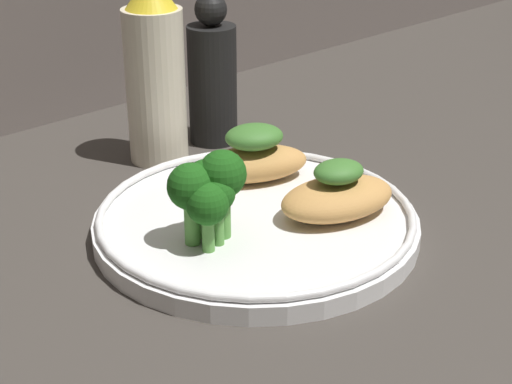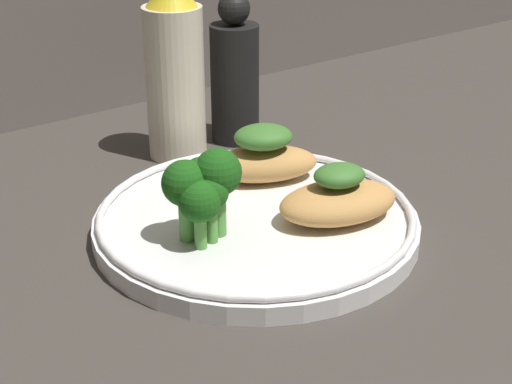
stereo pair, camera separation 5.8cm
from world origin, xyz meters
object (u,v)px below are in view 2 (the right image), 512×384
Objects in this scene: sauce_bottle at (175,71)px; pepper_grinder at (235,76)px; plate at (256,221)px; broccoli_bunch at (202,187)px.

pepper_grinder is (6.51, 0.00, -1.71)cm from sauce_bottle.
broccoli_bunch is (-5.04, -0.54, 4.49)cm from plate.
plate is 3.70× the size of broccoli_bunch.
plate is at bearing -120.51° from pepper_grinder.
sauce_bottle is at bearing 79.04° from plate.
broccoli_bunch is 19.06cm from sauce_bottle.
broccoli_bunch is 0.46× the size of pepper_grinder.
broccoli_bunch reaches higher than plate.
sauce_bottle is at bearing 64.17° from broccoli_bunch.
pepper_grinder is at bearing 59.49° from plate.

